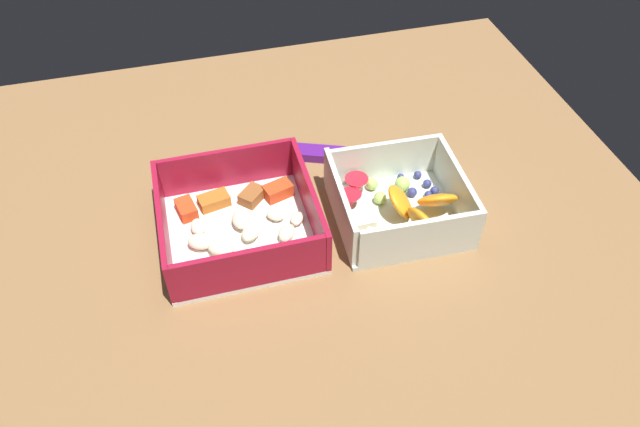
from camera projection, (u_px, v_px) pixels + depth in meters
The scene contains 4 objects.
table_surface at pixel (326, 232), 70.84cm from camera, with size 80.00×80.00×2.00cm, color brown.
pasta_container at pixel (239, 222), 68.01cm from camera, with size 17.13×16.60×6.06cm.
fruit_bowl at pixel (398, 205), 69.57cm from camera, with size 15.04×14.31×5.99cm.
candy_bar at pixel (317, 154), 78.24cm from camera, with size 7.00×2.40×1.20cm, color #51197A.
Camera 1 is at (-12.96, -45.65, 53.65)cm, focal length 33.81 mm.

